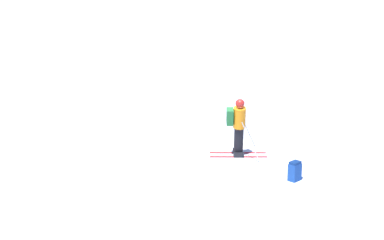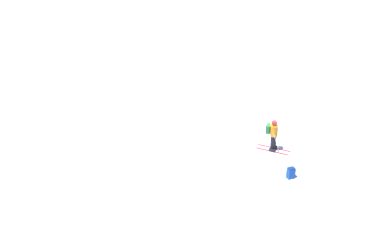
# 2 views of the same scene
# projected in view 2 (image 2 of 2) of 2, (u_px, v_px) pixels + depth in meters

# --- Properties ---
(ground_plane) EXTENTS (300.00, 300.00, 0.00)m
(ground_plane) POSITION_uv_depth(u_px,v_px,m) (273.00, 147.00, 18.07)
(ground_plane) COLOR white
(skier) EXTENTS (1.25, 1.65, 1.71)m
(skier) POSITION_uv_depth(u_px,v_px,m) (273.00, 134.00, 17.31)
(skier) COLOR red
(skier) RESTS_ON ground
(spare_backpack) EXTENTS (0.34, 0.37, 0.50)m
(spare_backpack) POSITION_uv_depth(u_px,v_px,m) (291.00, 173.00, 15.61)
(spare_backpack) COLOR #194293
(spare_backpack) RESTS_ON ground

